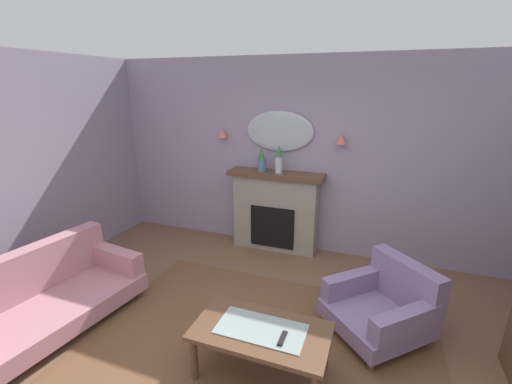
% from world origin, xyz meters
% --- Properties ---
extents(floor, '(6.99, 5.83, 0.10)m').
position_xyz_m(floor, '(0.00, 0.00, -0.05)').
color(floor, brown).
rests_on(floor, ground).
extents(wall_back, '(6.99, 0.10, 2.71)m').
position_xyz_m(wall_back, '(0.00, 2.46, 1.36)').
color(wall_back, '#9E8CA8').
rests_on(wall_back, ground).
extents(patterned_rug, '(3.20, 2.40, 0.01)m').
position_xyz_m(patterned_rug, '(0.00, 0.20, 0.01)').
color(patterned_rug, brown).
rests_on(patterned_rug, ground).
extents(fireplace, '(1.36, 0.36, 1.16)m').
position_xyz_m(fireplace, '(-0.48, 2.24, 0.57)').
color(fireplace, gray).
rests_on(fireplace, ground).
extents(mantel_vase_centre, '(0.12, 0.12, 0.34)m').
position_xyz_m(mantel_vase_centre, '(-0.68, 2.21, 1.32)').
color(mantel_vase_centre, '#4C7093').
rests_on(mantel_vase_centre, fireplace).
extents(mantel_vase_left, '(0.10, 0.10, 0.39)m').
position_xyz_m(mantel_vase_left, '(-0.43, 2.21, 1.35)').
color(mantel_vase_left, silver).
rests_on(mantel_vase_left, fireplace).
extents(wall_mirror, '(0.96, 0.06, 0.56)m').
position_xyz_m(wall_mirror, '(-0.48, 2.38, 1.71)').
color(wall_mirror, '#B2BCC6').
extents(wall_sconce_left, '(0.14, 0.14, 0.14)m').
position_xyz_m(wall_sconce_left, '(-1.33, 2.33, 1.66)').
color(wall_sconce_left, '#D17066').
extents(wall_sconce_right, '(0.14, 0.14, 0.14)m').
position_xyz_m(wall_sconce_right, '(0.37, 2.33, 1.66)').
color(wall_sconce_right, '#D17066').
extents(coffee_table, '(1.10, 0.60, 0.45)m').
position_xyz_m(coffee_table, '(0.12, -0.04, 0.38)').
color(coffee_table, brown).
rests_on(coffee_table, ground).
extents(tv_remote, '(0.04, 0.16, 0.02)m').
position_xyz_m(tv_remote, '(0.32, -0.09, 0.45)').
color(tv_remote, black).
rests_on(tv_remote, coffee_table).
extents(floral_couch, '(1.08, 1.80, 0.76)m').
position_xyz_m(floral_couch, '(-2.11, -0.20, 0.32)').
color(floral_couch, '#B77A84').
rests_on(floral_couch, ground).
extents(armchair_near_fireplace, '(1.15, 1.15, 0.71)m').
position_xyz_m(armchair_near_fireplace, '(1.06, 0.87, 0.31)').
color(armchair_near_fireplace, gray).
rests_on(armchair_near_fireplace, ground).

